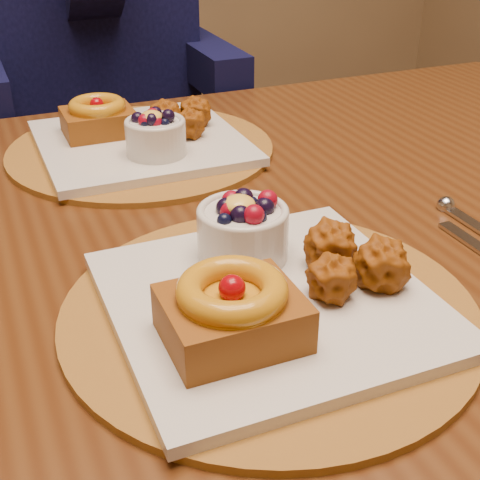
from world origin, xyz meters
The scene contains 4 objects.
dining_table centered at (-0.04, -0.02, 0.68)m, with size 1.60×0.90×0.76m.
place_setting_near centered at (-0.04, -0.24, 0.78)m, with size 0.38×0.38×0.09m.
place_setting_far centered at (-0.04, 0.19, 0.78)m, with size 0.38×0.38×0.08m.
chair_far centered at (0.08, 0.77, 0.47)m, with size 0.44×0.44×0.85m.
Camera 1 is at (-0.26, -0.70, 1.11)m, focal length 50.00 mm.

